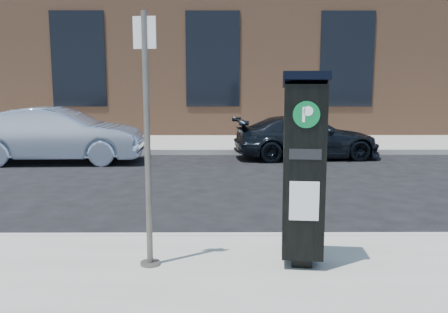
{
  "coord_description": "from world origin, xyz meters",
  "views": [
    {
      "loc": [
        0.32,
        -5.98,
        2.1
      ],
      "look_at": [
        0.35,
        0.5,
        1.1
      ],
      "focal_mm": 38.0,
      "sensor_mm": 36.0,
      "label": 1
    }
  ],
  "objects_px": {
    "parking_kiosk": "(304,168)",
    "car_dark": "(306,137)",
    "sign_pole": "(147,144)",
    "car_silver": "(58,135)"
  },
  "relations": [
    {
      "from": "parking_kiosk",
      "to": "car_dark",
      "type": "distance_m",
      "value": 8.56
    },
    {
      "from": "parking_kiosk",
      "to": "sign_pole",
      "type": "bearing_deg",
      "value": -173.37
    },
    {
      "from": "parking_kiosk",
      "to": "sign_pole",
      "type": "relative_size",
      "value": 0.78
    },
    {
      "from": "parking_kiosk",
      "to": "car_dark",
      "type": "xyz_separation_m",
      "value": [
        1.54,
        8.4,
        -0.62
      ]
    },
    {
      "from": "car_silver",
      "to": "car_dark",
      "type": "bearing_deg",
      "value": -86.41
    },
    {
      "from": "car_dark",
      "to": "car_silver",
      "type": "bearing_deg",
      "value": 89.97
    },
    {
      "from": "sign_pole",
      "to": "car_dark",
      "type": "height_order",
      "value": "sign_pole"
    },
    {
      "from": "parking_kiosk",
      "to": "car_dark",
      "type": "bearing_deg",
      "value": 86.28
    },
    {
      "from": "sign_pole",
      "to": "car_silver",
      "type": "distance_m",
      "value": 8.5
    },
    {
      "from": "parking_kiosk",
      "to": "sign_pole",
      "type": "distance_m",
      "value": 1.67
    }
  ]
}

